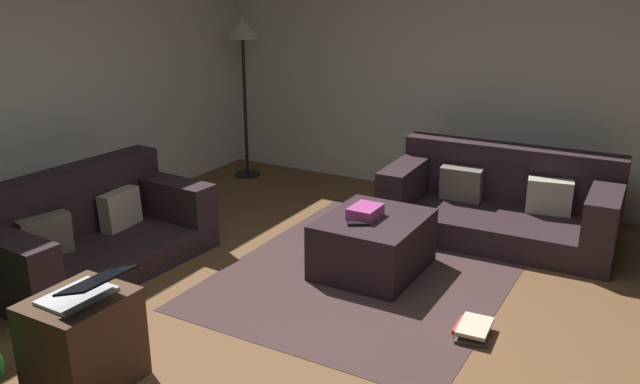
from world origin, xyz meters
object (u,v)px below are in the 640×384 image
Objects in this scene: tv_remote at (359,224)px; book_stack at (473,330)px; gift_box at (365,212)px; couch_left at (88,232)px; ottoman at (373,244)px; couch_right at (502,203)px; corner_lamp at (243,40)px; laptop at (84,290)px; side_table at (83,342)px.

book_stack is (-0.35, -0.97, -0.40)m from tv_remote.
gift_box is 1.21m from book_stack.
tv_remote is (0.81, -1.88, 0.16)m from couch_left.
couch_left is 2.09× the size of ottoman.
ottoman is (1.01, -1.91, -0.07)m from couch_left.
couch_left is 3.37m from couch_right.
corner_lamp is at bearing 55.77° from ottoman.
couch_right reaches higher than laptop.
couch_right is at bearing 134.52° from couch_left.
couch_right is 1.43m from gift_box.
tv_remote is at bearing 62.68° from couch_right.
ottoman is 0.26m from gift_box.
ottoman is 2.22m from side_table.
gift_box is at bearing -23.30° from tv_remote.
side_table is at bearing -157.01° from corner_lamp.
laptop is at bearing 162.51° from ottoman.
tv_remote reaches higher than ottoman.
laptop is (-3.30, 1.30, 0.32)m from couch_right.
side_table is 0.33m from laptop.
ottoman is 2.72× the size of book_stack.
corner_lamp is (3.64, 1.54, 1.21)m from side_table.
side_table is 4.13m from corner_lamp.
gift_box is at bearing 62.56° from book_stack.
side_table is 2.29m from book_stack.
book_stack is (1.55, -1.67, -0.23)m from side_table.
laptop is 1.39× the size of book_stack.
tv_remote is at bearing -18.42° from laptop.
corner_lamp is (1.57, 2.21, 1.01)m from gift_box.
tv_remote is at bearing -170.04° from gift_box.
couch_left is at bearing 48.83° from laptop.
couch_right reaches higher than gift_box.
corner_lamp is at bearing 22.99° from side_table.
couch_left is 0.92× the size of couch_right.
couch_right is at bearing -27.89° from ottoman.
couch_left is at bearing 117.86° from ottoman.
gift_box is (0.98, -1.85, 0.19)m from couch_left.
couch_right is 7.34× the size of gift_box.
side_table is 0.31× the size of corner_lamp.
gift_box is 2.18m from side_table.
corner_lamp is at bearing 56.93° from book_stack.
tv_remote is 2.01m from laptop.
side_table reaches higher than ottoman.
book_stack is 4.10m from corner_lamp.
couch_left reaches higher than side_table.
book_stack is (-0.55, -0.95, -0.17)m from ottoman.
book_stack is at bearing -117.44° from gift_box.
corner_lamp is at bearing 54.58° from gift_box.
laptop is at bearing 163.73° from gift_box.
couch_left is 4.08× the size of laptop.
couch_left is at bearing -171.95° from corner_lamp.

